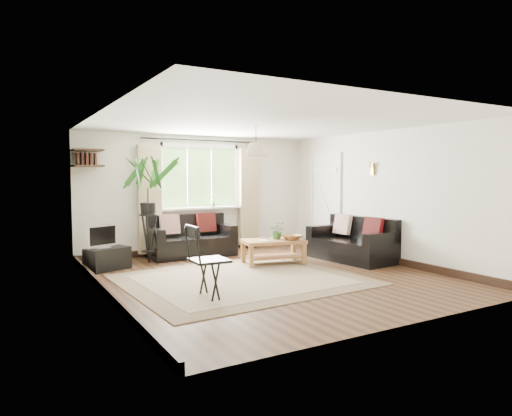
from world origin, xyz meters
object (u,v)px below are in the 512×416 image
palm_stand (148,210)px  coffee_table (273,252)px  sofa_back (191,237)px  tv_stand (107,259)px  folding_chair (209,262)px  sofa_right (351,240)px

palm_stand → coffee_table: bearing=-33.5°
sofa_back → palm_stand: 1.12m
tv_stand → folding_chair: bearing=-95.2°
sofa_right → coffee_table: size_ratio=1.51×
coffee_table → palm_stand: 2.38m
sofa_back → tv_stand: sofa_back is taller
sofa_right → coffee_table: bearing=-109.8°
sofa_right → tv_stand: (-4.13, 1.38, -0.20)m
sofa_back → palm_stand: palm_stand is taller
folding_chair → palm_stand: bearing=0.8°
coffee_table → palm_stand: bearing=146.5°
coffee_table → tv_stand: (-2.67, 0.98, -0.03)m
palm_stand → sofa_back: bearing=15.1°
tv_stand → palm_stand: palm_stand is taller
sofa_back → coffee_table: (0.96, -1.49, -0.16)m
coffee_table → sofa_right: bearing=-15.5°
sofa_right → palm_stand: bearing=-120.6°
sofa_back → folding_chair: bearing=-106.9°
sofa_back → palm_stand: bearing=-164.2°
palm_stand → folding_chair: (-0.04, -2.76, -0.49)m
sofa_back → sofa_right: size_ratio=1.00×
tv_stand → palm_stand: 1.14m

